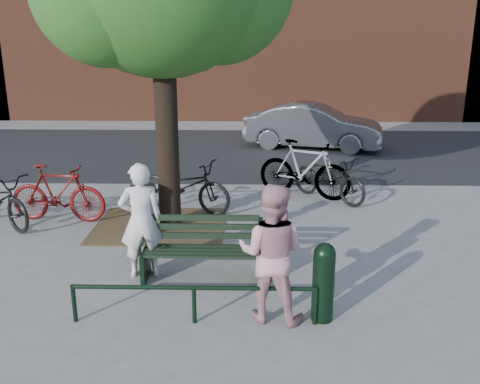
{
  "coord_description": "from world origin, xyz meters",
  "views": [
    {
      "loc": [
        0.7,
        -7.11,
        3.52
      ],
      "look_at": [
        0.52,
        1.0,
        1.04
      ],
      "focal_mm": 40.0,
      "sensor_mm": 36.0,
      "label": 1
    }
  ],
  "objects_px": {
    "person_left": "(141,220)",
    "person_right": "(271,253)",
    "bicycle_c": "(184,186)",
    "litter_bin": "(144,210)",
    "bollard": "(323,279)",
    "park_bench": "(203,247)",
    "parked_car": "(313,126)"
  },
  "relations": [
    {
      "from": "bollard",
      "to": "litter_bin",
      "type": "distance_m",
      "value": 4.01
    },
    {
      "from": "person_right",
      "to": "litter_bin",
      "type": "relative_size",
      "value": 1.96
    },
    {
      "from": "person_left",
      "to": "bollard",
      "type": "distance_m",
      "value": 2.8
    },
    {
      "from": "park_bench",
      "to": "person_right",
      "type": "distance_m",
      "value": 1.53
    },
    {
      "from": "bicycle_c",
      "to": "person_left",
      "type": "bearing_deg",
      "value": -163.85
    },
    {
      "from": "litter_bin",
      "to": "bollard",
      "type": "bearing_deg",
      "value": -45.77
    },
    {
      "from": "bollard",
      "to": "litter_bin",
      "type": "height_order",
      "value": "bollard"
    },
    {
      "from": "person_left",
      "to": "litter_bin",
      "type": "bearing_deg",
      "value": -92.82
    },
    {
      "from": "person_right",
      "to": "bollard",
      "type": "relative_size",
      "value": 1.72
    },
    {
      "from": "bollard",
      "to": "parked_car",
      "type": "xyz_separation_m",
      "value": [
        0.98,
        10.15,
        0.13
      ]
    },
    {
      "from": "bollard",
      "to": "person_left",
      "type": "bearing_deg",
      "value": 153.84
    },
    {
      "from": "person_right",
      "to": "parked_car",
      "type": "distance_m",
      "value": 10.25
    },
    {
      "from": "person_left",
      "to": "park_bench",
      "type": "bearing_deg",
      "value": 162.41
    },
    {
      "from": "person_right",
      "to": "bicycle_c",
      "type": "xyz_separation_m",
      "value": [
        -1.59,
        4.13,
        -0.35
      ]
    },
    {
      "from": "park_bench",
      "to": "person_left",
      "type": "bearing_deg",
      "value": 175.49
    },
    {
      "from": "park_bench",
      "to": "parked_car",
      "type": "bearing_deg",
      "value": 73.99
    },
    {
      "from": "bicycle_c",
      "to": "parked_car",
      "type": "distance_m",
      "value": 6.8
    },
    {
      "from": "litter_bin",
      "to": "bicycle_c",
      "type": "xyz_separation_m",
      "value": [
        0.56,
        1.29,
        0.07
      ]
    },
    {
      "from": "person_right",
      "to": "bollard",
      "type": "height_order",
      "value": "person_right"
    },
    {
      "from": "bollard",
      "to": "bicycle_c",
      "type": "relative_size",
      "value": 0.51
    },
    {
      "from": "park_bench",
      "to": "litter_bin",
      "type": "distance_m",
      "value": 2.09
    },
    {
      "from": "park_bench",
      "to": "bollard",
      "type": "bearing_deg",
      "value": -35.87
    },
    {
      "from": "parked_car",
      "to": "person_left",
      "type": "bearing_deg",
      "value": 173.48
    },
    {
      "from": "person_left",
      "to": "person_right",
      "type": "xyz_separation_m",
      "value": [
        1.85,
        -1.2,
        0.03
      ]
    },
    {
      "from": "park_bench",
      "to": "bollard",
      "type": "height_order",
      "value": "bollard"
    },
    {
      "from": "park_bench",
      "to": "litter_bin",
      "type": "height_order",
      "value": "park_bench"
    },
    {
      "from": "park_bench",
      "to": "parked_car",
      "type": "height_order",
      "value": "parked_car"
    },
    {
      "from": "litter_bin",
      "to": "parked_car",
      "type": "bearing_deg",
      "value": 62.56
    },
    {
      "from": "park_bench",
      "to": "person_left",
      "type": "height_order",
      "value": "person_left"
    },
    {
      "from": "person_left",
      "to": "litter_bin",
      "type": "xyz_separation_m",
      "value": [
        -0.3,
        1.65,
        -0.4
      ]
    },
    {
      "from": "litter_bin",
      "to": "parked_car",
      "type": "relative_size",
      "value": 0.22
    },
    {
      "from": "person_left",
      "to": "parked_car",
      "type": "xyz_separation_m",
      "value": [
        3.48,
        8.92,
        -0.18
      ]
    }
  ]
}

